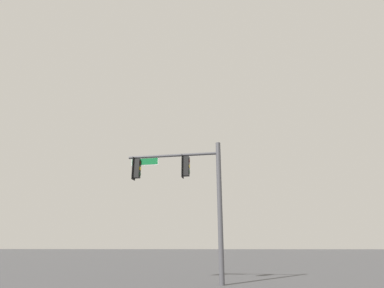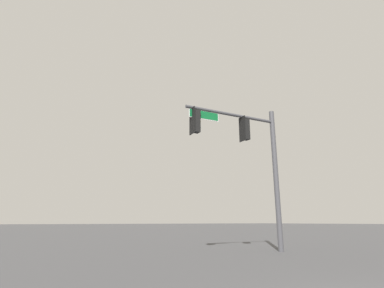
% 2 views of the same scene
% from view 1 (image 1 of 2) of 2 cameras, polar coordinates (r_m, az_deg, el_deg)
% --- Properties ---
extents(signal_pole_near, '(5.33, 0.89, 7.29)m').
position_cam_1_polar(signal_pole_near, '(16.45, -0.17, -8.06)').
color(signal_pole_near, '#47474C').
rests_on(signal_pole_near, ground_plane).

